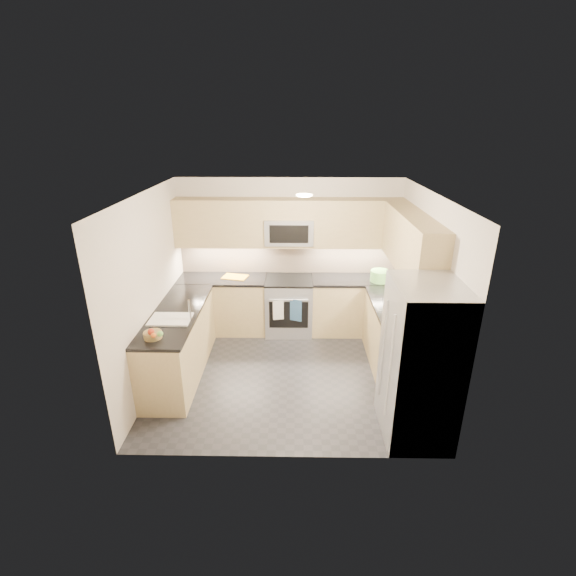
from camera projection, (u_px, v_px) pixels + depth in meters
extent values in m
cube|color=#26272C|center=(288.00, 372.00, 5.91)|extent=(3.60, 3.20, 0.00)
cube|color=beige|center=(288.00, 194.00, 4.98)|extent=(3.60, 3.20, 0.02)
cube|color=beige|center=(289.00, 254.00, 6.93)|extent=(3.60, 0.02, 2.50)
cube|color=beige|center=(285.00, 355.00, 3.96)|extent=(3.60, 0.02, 2.50)
cube|color=beige|center=(151.00, 290.00, 5.47)|extent=(0.02, 3.20, 2.50)
cube|color=beige|center=(426.00, 292.00, 5.41)|extent=(0.02, 3.20, 2.50)
cube|color=tan|center=(224.00, 305.00, 6.96)|extent=(1.42, 0.60, 0.90)
cube|color=tan|center=(354.00, 306.00, 6.93)|extent=(1.42, 0.60, 0.90)
cube|color=tan|center=(394.00, 340.00, 5.86)|extent=(0.60, 1.70, 0.90)
cube|color=tan|center=(179.00, 344.00, 5.76)|extent=(0.60, 2.00, 0.90)
cube|color=black|center=(222.00, 279.00, 6.79)|extent=(1.42, 0.63, 0.04)
cube|color=black|center=(356.00, 280.00, 6.75)|extent=(1.42, 0.63, 0.04)
cube|color=black|center=(398.00, 310.00, 5.68)|extent=(0.63, 1.70, 0.04)
cube|color=black|center=(176.00, 313.00, 5.59)|extent=(0.63, 2.00, 0.04)
cube|color=tan|center=(289.00, 223.00, 6.55)|extent=(3.60, 0.35, 0.75)
cube|color=tan|center=(412.00, 243.00, 5.46)|extent=(0.35, 1.95, 0.75)
cube|color=tan|center=(289.00, 258.00, 6.94)|extent=(3.60, 0.01, 0.51)
cube|color=tan|center=(416.00, 283.00, 5.85)|extent=(0.01, 2.30, 0.51)
cube|color=#A5A7AD|center=(289.00, 306.00, 6.92)|extent=(0.76, 0.65, 0.91)
cube|color=black|center=(289.00, 280.00, 6.75)|extent=(0.76, 0.65, 0.03)
cube|color=black|center=(289.00, 315.00, 6.62)|extent=(0.62, 0.02, 0.45)
cylinder|color=#B2B5BA|center=(289.00, 300.00, 6.50)|extent=(0.60, 0.02, 0.02)
cube|color=#95979C|center=(289.00, 231.00, 6.57)|extent=(0.76, 0.40, 0.40)
cube|color=black|center=(289.00, 234.00, 6.38)|extent=(0.60, 0.01, 0.28)
cube|color=#ADAFB5|center=(420.00, 362.00, 4.48)|extent=(0.70, 0.90, 1.80)
cylinder|color=#B2B5BA|center=(390.00, 367.00, 4.30)|extent=(0.02, 0.02, 1.20)
cylinder|color=#B2B5BA|center=(383.00, 349.00, 4.64)|extent=(0.02, 0.02, 1.20)
cube|color=white|center=(171.00, 324.00, 5.37)|extent=(0.52, 0.38, 0.16)
cylinder|color=silver|center=(190.00, 310.00, 5.29)|extent=(0.03, 0.03, 0.28)
cylinder|color=#61AE4A|center=(380.00, 276.00, 6.61)|extent=(0.31, 0.31, 0.18)
cube|color=orange|center=(235.00, 277.00, 6.81)|extent=(0.44, 0.36, 0.01)
cylinder|color=olive|center=(153.00, 335.00, 4.89)|extent=(0.28, 0.28, 0.08)
sphere|color=#A02812|center=(151.00, 332.00, 4.80)|extent=(0.08, 0.08, 0.08)
sphere|color=#63A747|center=(160.00, 334.00, 4.75)|extent=(0.07, 0.07, 0.07)
cube|color=white|center=(278.00, 310.00, 6.54)|extent=(0.17, 0.05, 0.32)
cube|color=#2D537C|center=(296.00, 310.00, 6.54)|extent=(0.18, 0.08, 0.36)
sphere|color=#D35E17|center=(153.00, 336.00, 4.72)|extent=(0.06, 0.06, 0.06)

